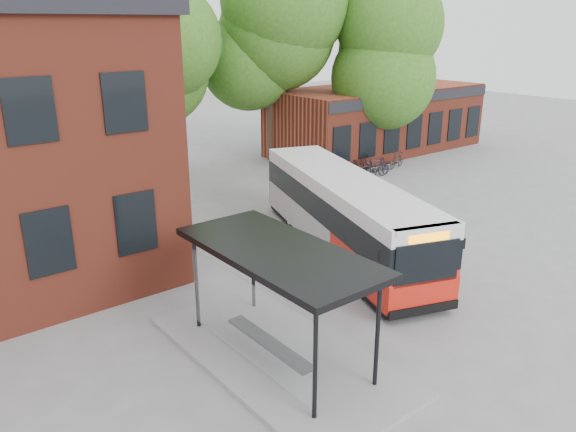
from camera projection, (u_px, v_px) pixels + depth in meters
ground at (375, 291)px, 17.24m from camera, size 100.00×100.00×0.00m
shop_row at (377, 119)px, 35.77m from camera, size 14.00×6.20×4.00m
bus_shelter at (279, 304)px, 13.38m from camera, size 3.60×7.00×2.90m
bike_rail at (357, 173)px, 30.03m from camera, size 5.20×0.10×0.38m
tree_0 at (6, 80)px, 23.75m from camera, size 7.92×7.92×11.00m
tree_1 at (149, 76)px, 28.71m from camera, size 7.92×7.92×10.40m
tree_2 at (270, 65)px, 31.99m from camera, size 7.92×7.92×11.00m
tree_3 at (381, 81)px, 32.25m from camera, size 7.04×7.04×9.28m
city_bus at (344, 215)px, 19.83m from camera, size 5.75×10.92×2.74m
bicycle_1 at (341, 172)px, 28.96m from camera, size 1.68×0.78×0.97m
bicycle_2 at (324, 169)px, 29.83m from camera, size 1.64×0.81×0.83m
bicycle_4 at (359, 163)px, 31.18m from camera, size 1.69×0.98×0.84m
bicycle_5 at (375, 167)px, 29.81m from camera, size 1.84×0.87×1.07m
bicycle_6 at (380, 168)px, 30.08m from camera, size 1.57×0.62×0.81m
bicycle_7 at (397, 160)px, 31.67m from camera, size 1.61×0.80×0.93m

